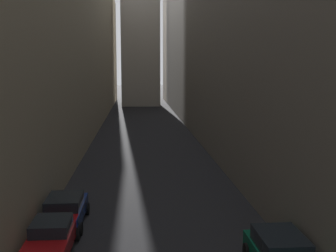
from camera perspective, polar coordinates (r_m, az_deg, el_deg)
The scene contains 5 objects.
ground_plane at distance 45.94m, azimuth -3.15°, elevation -1.60°, with size 264.00×264.00×0.00m, color black.
building_block_left at distance 48.82m, azimuth -18.51°, elevation 11.67°, with size 14.09×108.00×22.25m, color gray.
building_block_right at distance 49.25m, azimuth 11.66°, elevation 12.24°, with size 13.87×108.00×22.87m, color #60594F.
parked_car_left_third at distance 18.43m, azimuth -15.52°, elevation -14.35°, with size 1.87×4.28×1.47m.
parked_car_left_far at distance 21.49m, azimuth -13.78°, elevation -10.97°, with size 1.98×4.13×1.48m.
Camera 1 is at (-0.86, 2.72, 7.69)m, focal length 44.97 mm.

